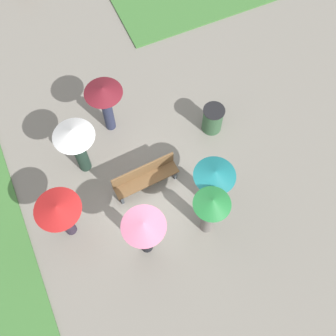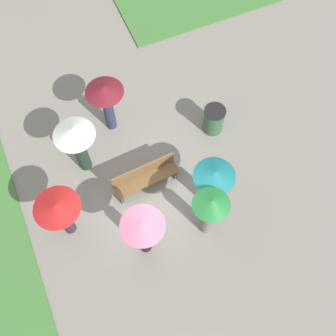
# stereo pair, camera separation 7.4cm
# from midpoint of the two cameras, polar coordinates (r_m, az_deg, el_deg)

# --- Properties ---
(ground_plane) EXTENTS (90.00, 90.00, 0.00)m
(ground_plane) POSITION_cam_midpoint_polar(r_m,az_deg,el_deg) (11.76, -3.05, -4.02)
(ground_plane) COLOR gray
(park_bench) EXTENTS (1.86, 0.52, 0.90)m
(park_bench) POSITION_cam_midpoint_polar(r_m,az_deg,el_deg) (11.50, -3.30, -1.18)
(park_bench) COLOR brown
(park_bench) RESTS_ON ground_plane
(trash_bin) EXTENTS (0.63, 0.63, 0.93)m
(trash_bin) POSITION_cam_midpoint_polar(r_m,az_deg,el_deg) (12.44, 5.90, 6.61)
(trash_bin) COLOR #335638
(trash_bin) RESTS_ON ground_plane
(crowd_person_green) EXTENTS (0.92, 0.92, 1.97)m
(crowd_person_green) POSITION_cam_midpoint_polar(r_m,az_deg,el_deg) (10.21, 5.59, -5.57)
(crowd_person_green) COLOR slate
(crowd_person_green) RESTS_ON ground_plane
(crowd_person_white) EXTENTS (1.09, 1.09, 2.01)m
(crowd_person_white) POSITION_cam_midpoint_polar(r_m,az_deg,el_deg) (11.09, -12.60, 3.62)
(crowd_person_white) COLOR #1E3328
(crowd_person_white) RESTS_ON ground_plane
(crowd_person_red) EXTENTS (1.15, 1.15, 1.77)m
(crowd_person_red) POSITION_cam_midpoint_polar(r_m,az_deg,el_deg) (10.48, -14.62, -5.86)
(crowd_person_red) COLOR #2D2333
(crowd_person_red) RESTS_ON ground_plane
(crowd_person_pink) EXTENTS (1.06, 1.06, 1.98)m
(crowd_person_pink) POSITION_cam_midpoint_polar(r_m,az_deg,el_deg) (9.91, -3.44, -8.40)
(crowd_person_pink) COLOR black
(crowd_person_pink) RESTS_ON ground_plane
(crowd_person_maroon) EXTENTS (1.05, 1.05, 1.90)m
(crowd_person_maroon) POSITION_cam_midpoint_polar(r_m,az_deg,el_deg) (11.75, -8.75, 9.26)
(crowd_person_maroon) COLOR #282D47
(crowd_person_maroon) RESTS_ON ground_plane
(crowd_person_teal) EXTENTS (1.07, 1.07, 1.76)m
(crowd_person_teal) POSITION_cam_midpoint_polar(r_m,az_deg,el_deg) (10.66, 5.98, -1.70)
(crowd_person_teal) COLOR slate
(crowd_person_teal) RESTS_ON ground_plane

